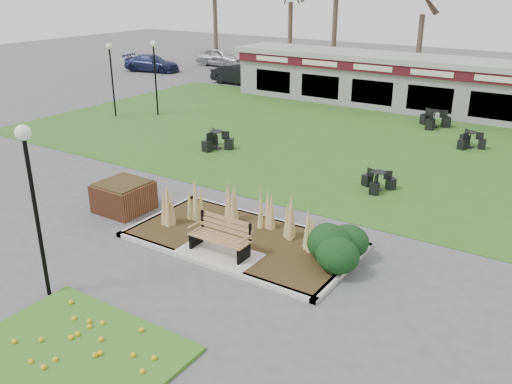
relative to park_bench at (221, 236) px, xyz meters
The scene contains 17 objects.
ground 0.64m from the park_bench, 90.00° to the right, with size 100.00×100.00×0.00m, color #515154.
lawn 11.77m from the park_bench, 90.00° to the left, with size 34.00×16.00×0.02m, color #375E1D.
flower_bed 4.88m from the park_bench, 90.00° to the right, with size 4.20×3.00×0.16m.
planting_bed 1.70m from the park_bench, 40.83° to the left, with size 6.75×3.40×1.27m.
park_bench is the anchor object (origin of this frame).
brick_planter 4.47m from the park_bench, behind, with size 1.50×1.50×0.95m.
food_pavilion 19.73m from the park_bench, 90.00° to the left, with size 24.60×3.40×2.90m.
lamp_post_near_left 4.98m from the park_bench, 120.88° to the right, with size 0.34×0.34×4.08m.
lamp_post_mid_left 16.62m from the park_bench, 138.61° to the left, with size 0.32×0.32×3.91m.
lamp_post_far_left 17.01m from the park_bench, 146.12° to the left, with size 0.32×0.32×3.82m.
bistro_set_a 7.03m from the park_bench, 76.18° to the left, with size 1.23×1.16×0.66m.
bistro_set_b 9.72m from the park_bench, 127.87° to the left, with size 1.43×1.33×0.77m.
bistro_set_c 14.18m from the park_bench, 77.16° to the left, with size 1.22×1.29×0.69m.
bistro_set_d 16.47m from the park_bench, 87.11° to the left, with size 1.56×1.36×0.83m.
car_silver 33.31m from the park_bench, 126.58° to the left, with size 1.81×4.51×1.54m, color silver.
car_black 24.96m from the park_bench, 123.74° to the left, with size 1.42×4.06×1.34m, color black.
car_blue 31.35m from the park_bench, 136.63° to the left, with size 1.80×4.44×1.29m, color navy.
Camera 1 is at (7.77, -9.97, 6.90)m, focal length 38.00 mm.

